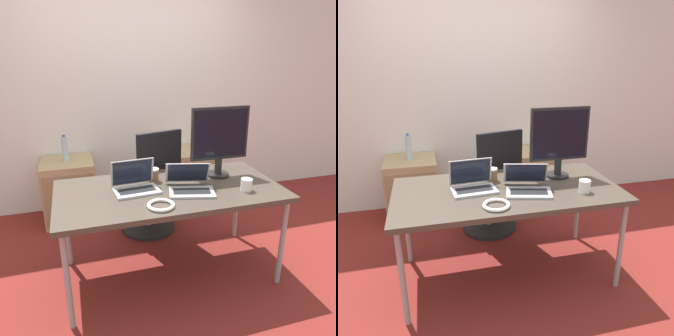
% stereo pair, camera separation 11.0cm
% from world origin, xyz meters
% --- Properties ---
extents(ground_plane, '(14.00, 14.00, 0.00)m').
position_xyz_m(ground_plane, '(0.00, 0.00, 0.00)').
color(ground_plane, maroon).
extents(wall_back, '(10.00, 0.05, 2.60)m').
position_xyz_m(wall_back, '(0.00, 1.52, 1.30)').
color(wall_back, silver).
rests_on(wall_back, ground_plane).
extents(desk, '(1.70, 0.85, 0.76)m').
position_xyz_m(desk, '(0.00, 0.00, 0.72)').
color(desk, '#473D33').
rests_on(desk, ground_plane).
extents(office_chair, '(0.58, 0.62, 1.08)m').
position_xyz_m(office_chair, '(0.02, 0.71, 0.41)').
color(office_chair, '#232326').
rests_on(office_chair, ground_plane).
extents(cabinet_left, '(0.53, 0.52, 0.67)m').
position_xyz_m(cabinet_left, '(-0.76, 1.22, 0.33)').
color(cabinet_left, tan).
rests_on(cabinet_left, ground_plane).
extents(cabinet_right, '(0.53, 0.52, 0.67)m').
position_xyz_m(cabinet_right, '(0.57, 1.22, 0.33)').
color(cabinet_right, tan).
rests_on(cabinet_right, ground_plane).
extents(water_bottle, '(0.06, 0.06, 0.28)m').
position_xyz_m(water_bottle, '(-0.76, 1.23, 0.80)').
color(water_bottle, silver).
rests_on(water_bottle, cabinet_left).
extents(laptop_left, '(0.35, 0.27, 0.22)m').
position_xyz_m(laptop_left, '(-0.26, 0.04, 0.81)').
color(laptop_left, '#ADADB2').
rests_on(laptop_left, desk).
extents(laptop_right, '(0.37, 0.38, 0.20)m').
position_xyz_m(laptop_right, '(0.13, -0.09, 0.81)').
color(laptop_right, '#ADADB2').
rests_on(laptop_right, desk).
extents(monitor, '(0.49, 0.19, 0.58)m').
position_xyz_m(monitor, '(0.47, 0.15, 1.08)').
color(monitor, black).
rests_on(monitor, desk).
extents(coffee_cup_white, '(0.09, 0.09, 0.09)m').
position_xyz_m(coffee_cup_white, '(0.54, -0.20, 0.81)').
color(coffee_cup_white, white).
rests_on(coffee_cup_white, desk).
extents(coffee_cup_brown, '(0.09, 0.09, 0.11)m').
position_xyz_m(coffee_cup_brown, '(-0.08, 0.18, 0.82)').
color(coffee_cup_brown, brown).
rests_on(coffee_cup_brown, desk).
extents(cable_coil, '(0.19, 0.19, 0.03)m').
position_xyz_m(cable_coil, '(-0.15, -0.28, 0.78)').
color(cable_coil, white).
rests_on(cable_coil, desk).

